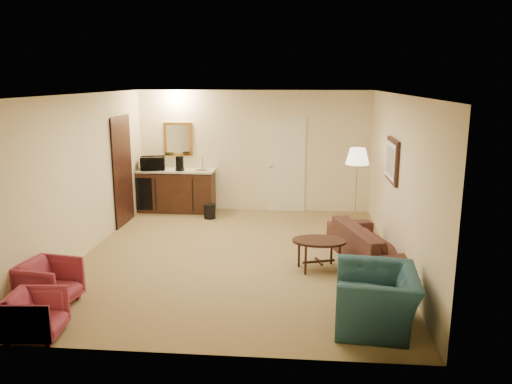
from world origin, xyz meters
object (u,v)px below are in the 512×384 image
at_px(teal_armchair, 377,289).
at_px(sofa, 373,238).
at_px(wetbar_cabinet, 177,190).
at_px(coffee_maker, 180,163).
at_px(coffee_table, 319,254).
at_px(microwave, 153,162).
at_px(rose_chair_far, 36,313).
at_px(rose_chair_near, 49,281).
at_px(floor_lamp, 356,191).
at_px(waste_bin, 210,211).

bearing_deg(teal_armchair, sofa, 178.39).
height_order(wetbar_cabinet, coffee_maker, coffee_maker).
distance_m(teal_armchair, coffee_table, 1.85).
height_order(sofa, microwave, microwave).
bearing_deg(rose_chair_far, sofa, -60.70).
distance_m(teal_armchair, coffee_maker, 5.95).
height_order(sofa, coffee_table, sofa).
height_order(wetbar_cabinet, teal_armchair, wetbar_cabinet).
bearing_deg(rose_chair_near, coffee_maker, 1.43).
relative_size(coffee_table, microwave, 1.59).
xyz_separation_m(rose_chair_far, floor_lamp, (3.93, 4.20, 0.52)).
height_order(sofa, teal_armchair, teal_armchair).
height_order(rose_chair_far, microwave, microwave).
bearing_deg(rose_chair_far, coffee_table, -58.52).
height_order(rose_chair_far, waste_bin, rose_chair_far).
height_order(wetbar_cabinet, rose_chair_far, wetbar_cabinet).
relative_size(teal_armchair, coffee_table, 1.28).
distance_m(rose_chair_far, microwave, 5.52).
height_order(teal_armchair, coffee_table, teal_armchair).
xyz_separation_m(wetbar_cabinet, microwave, (-0.50, -0.06, 0.63)).
bearing_deg(microwave, floor_lamp, -30.63).
bearing_deg(floor_lamp, microwave, 163.24).
distance_m(rose_chair_near, rose_chair_far, 0.84).
relative_size(coffee_table, coffee_maker, 2.61).
bearing_deg(sofa, rose_chair_far, 106.69).
distance_m(floor_lamp, microwave, 4.38).
bearing_deg(waste_bin, sofa, -37.07).
bearing_deg(wetbar_cabinet, microwave, -173.11).
xyz_separation_m(wetbar_cabinet, waste_bin, (0.80, -0.53, -0.31)).
height_order(teal_armchair, rose_chair_near, teal_armchair).
bearing_deg(coffee_maker, teal_armchair, -50.07).
relative_size(sofa, teal_armchair, 1.91).
xyz_separation_m(sofa, microwave, (-4.30, 2.73, 0.70)).
xyz_separation_m(wetbar_cabinet, coffee_table, (2.96, -3.18, -0.23)).
bearing_deg(floor_lamp, teal_armchair, -92.10).
bearing_deg(teal_armchair, rose_chair_far, -75.94).
relative_size(waste_bin, coffee_maker, 0.96).
height_order(coffee_table, microwave, microwave).
bearing_deg(wetbar_cabinet, coffee_maker, -46.65).
bearing_deg(sofa, wetbar_cabinet, 36.42).
bearing_deg(coffee_table, waste_bin, 129.10).
relative_size(rose_chair_near, coffee_maker, 2.09).
bearing_deg(sofa, floor_lamp, -12.69).
distance_m(sofa, waste_bin, 3.76).
xyz_separation_m(floor_lamp, coffee_maker, (-3.58, 1.21, 0.27)).
xyz_separation_m(teal_armchair, rose_chair_far, (-3.80, -0.60, -0.17)).
relative_size(teal_armchair, rose_chair_near, 1.61).
distance_m(rose_chair_far, coffee_maker, 5.48).
bearing_deg(rose_chair_near, floor_lamp, -42.03).
distance_m(wetbar_cabinet, teal_armchair, 6.07).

